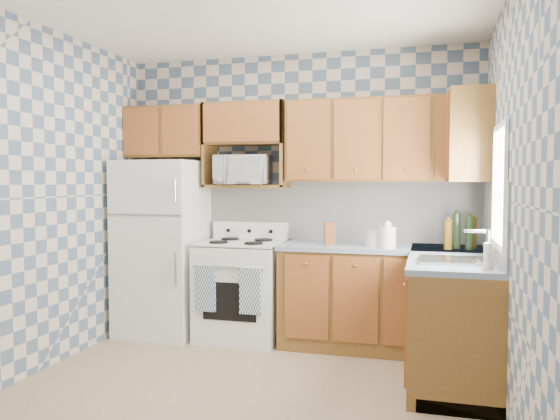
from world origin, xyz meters
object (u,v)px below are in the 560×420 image
object	(u,v)px
stove_body	(242,291)
electric_kettle	(387,238)
microwave	(243,170)
refrigerator	(162,248)

from	to	relation	value
stove_body	electric_kettle	bearing A→B (deg)	-6.44
microwave	electric_kettle	xyz separation A→B (m)	(1.38, -0.27, -0.58)
refrigerator	stove_body	size ratio (longest dim) A/B	1.87
refrigerator	stove_body	world-z (taller)	refrigerator
stove_body	microwave	bearing A→B (deg)	100.72
refrigerator	microwave	xyz separation A→B (m)	(0.78, 0.14, 0.75)
stove_body	microwave	size ratio (longest dim) A/B	1.77
microwave	refrigerator	bearing A→B (deg)	-174.86
refrigerator	stove_body	xyz separation A→B (m)	(0.80, 0.03, -0.39)
stove_body	electric_kettle	world-z (taller)	electric_kettle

